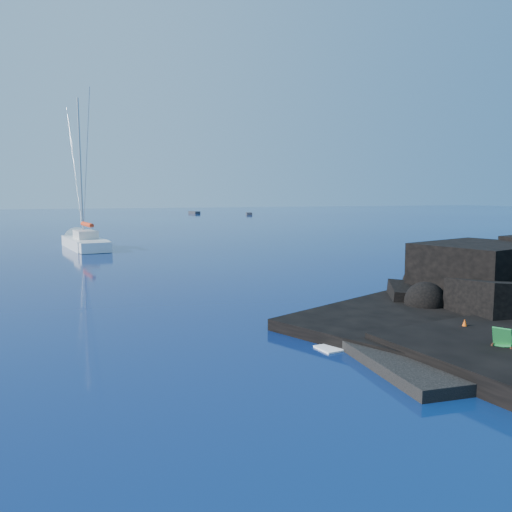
{
  "coord_description": "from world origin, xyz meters",
  "views": [
    {
      "loc": [
        -8.29,
        -11.47,
        5.15
      ],
      "look_at": [
        1.43,
        12.64,
        2.0
      ],
      "focal_mm": 35.0,
      "sensor_mm": 36.0,
      "label": 1
    }
  ],
  "objects_px": {
    "sailboat": "(85,248)",
    "sunbather": "(487,342)",
    "deck_chair": "(506,335)",
    "distant_boat_b": "(249,215)",
    "marker_cone": "(465,326)",
    "distant_boat_a": "(194,214)"
  },
  "relations": [
    {
      "from": "sailboat",
      "to": "distant_boat_b",
      "type": "bearing_deg",
      "value": 50.51
    },
    {
      "from": "deck_chair",
      "to": "sunbather",
      "type": "height_order",
      "value": "deck_chair"
    },
    {
      "from": "deck_chair",
      "to": "sunbather",
      "type": "bearing_deg",
      "value": 83.73
    },
    {
      "from": "deck_chair",
      "to": "distant_boat_a",
      "type": "distance_m",
      "value": 132.05
    },
    {
      "from": "deck_chair",
      "to": "distant_boat_b",
      "type": "xyz_separation_m",
      "value": [
        36.21,
        115.7,
        -0.84
      ]
    },
    {
      "from": "deck_chair",
      "to": "distant_boat_a",
      "type": "height_order",
      "value": "deck_chair"
    },
    {
      "from": "distant_boat_a",
      "to": "distant_boat_b",
      "type": "relative_size",
      "value": 1.1
    },
    {
      "from": "marker_cone",
      "to": "distant_boat_a",
      "type": "bearing_deg",
      "value": 79.2
    },
    {
      "from": "marker_cone",
      "to": "deck_chair",
      "type": "bearing_deg",
      "value": -98.1
    },
    {
      "from": "sunbather",
      "to": "marker_cone",
      "type": "distance_m",
      "value": 1.56
    },
    {
      "from": "sailboat",
      "to": "sunbather",
      "type": "distance_m",
      "value": 41.35
    },
    {
      "from": "sailboat",
      "to": "deck_chair",
      "type": "relative_size",
      "value": 10.21
    },
    {
      "from": "marker_cone",
      "to": "distant_boat_b",
      "type": "height_order",
      "value": "marker_cone"
    },
    {
      "from": "distant_boat_b",
      "to": "sailboat",
      "type": "bearing_deg",
      "value": -105.02
    },
    {
      "from": "sunbather",
      "to": "distant_boat_b",
      "type": "xyz_separation_m",
      "value": [
        36.44,
        115.2,
        -0.52
      ]
    },
    {
      "from": "sailboat",
      "to": "sunbather",
      "type": "xyz_separation_m",
      "value": [
        9.99,
        -40.12,
        0.52
      ]
    },
    {
      "from": "distant_boat_a",
      "to": "sunbather",
      "type": "bearing_deg",
      "value": -109.64
    },
    {
      "from": "sailboat",
      "to": "distant_boat_a",
      "type": "distance_m",
      "value": 95.68
    },
    {
      "from": "sunbather",
      "to": "distant_boat_b",
      "type": "height_order",
      "value": "sunbather"
    },
    {
      "from": "sailboat",
      "to": "marker_cone",
      "type": "bearing_deg",
      "value": -82.56
    },
    {
      "from": "marker_cone",
      "to": "distant_boat_a",
      "type": "height_order",
      "value": "marker_cone"
    },
    {
      "from": "deck_chair",
      "to": "sunbather",
      "type": "distance_m",
      "value": 0.64
    }
  ]
}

